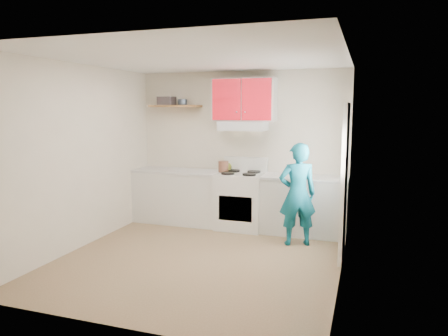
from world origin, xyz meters
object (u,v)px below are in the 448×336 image
(stove, at_px, (241,201))
(kettle, at_px, (226,167))
(person, at_px, (297,194))
(tin, at_px, (183,102))
(crock, at_px, (223,167))

(stove, height_order, kettle, kettle)
(kettle, height_order, person, person)
(tin, xyz_separation_m, person, (2.11, -0.71, -1.34))
(tin, relative_size, person, 0.11)
(kettle, bearing_deg, crock, -112.21)
(kettle, bearing_deg, stove, -31.27)
(kettle, bearing_deg, person, -35.70)
(crock, bearing_deg, tin, 173.82)
(person, bearing_deg, kettle, -49.22)
(tin, relative_size, crock, 0.78)
(stove, height_order, person, person)
(stove, bearing_deg, crock, 170.50)
(tin, bearing_deg, kettle, -0.36)
(stove, relative_size, crock, 4.48)
(person, bearing_deg, stove, -50.48)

